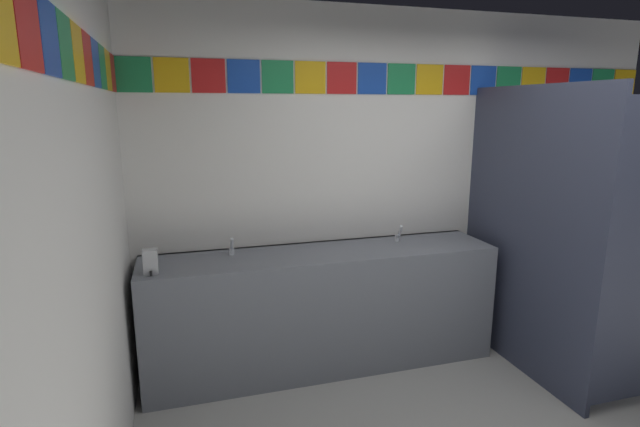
% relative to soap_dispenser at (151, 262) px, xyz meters
% --- Properties ---
extents(wall_back, '(4.34, 0.09, 2.65)m').
position_rel_soap_dispenser_xyz_m(wall_back, '(2.01, 0.48, 0.36)').
color(wall_back, white).
rests_on(wall_back, ground_plane).
extents(wall_side, '(0.09, 3.57, 2.65)m').
position_rel_soap_dispenser_xyz_m(wall_side, '(-0.20, -1.34, 0.36)').
color(wall_side, white).
rests_on(wall_side, ground_plane).
extents(vanity_counter, '(2.57, 0.56, 0.89)m').
position_rel_soap_dispenser_xyz_m(vanity_counter, '(1.17, 0.16, -0.51)').
color(vanity_counter, slate).
rests_on(vanity_counter, ground_plane).
extents(faucet_left, '(0.04, 0.10, 0.14)m').
position_rel_soap_dispenser_xyz_m(faucet_left, '(0.53, 0.25, -0.03)').
color(faucet_left, silver).
rests_on(faucet_left, vanity_counter).
extents(faucet_right, '(0.04, 0.10, 0.14)m').
position_rel_soap_dispenser_xyz_m(faucet_right, '(1.82, 0.25, -0.03)').
color(faucet_right, silver).
rests_on(faucet_right, vanity_counter).
extents(soap_dispenser, '(0.09, 0.09, 0.16)m').
position_rel_soap_dispenser_xyz_m(soap_dispenser, '(0.00, 0.00, 0.00)').
color(soap_dispenser, '#B7BABF').
rests_on(soap_dispenser, vanity_counter).
extents(stall_divider, '(0.92, 1.40, 2.07)m').
position_rel_soap_dispenser_xyz_m(stall_divider, '(2.74, -0.51, 0.07)').
color(stall_divider, '#33384C').
rests_on(stall_divider, ground_plane).
extents(toilet, '(0.39, 0.49, 0.74)m').
position_rel_soap_dispenser_xyz_m(toilet, '(3.19, 0.03, -0.66)').
color(toilet, white).
rests_on(toilet, ground_plane).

